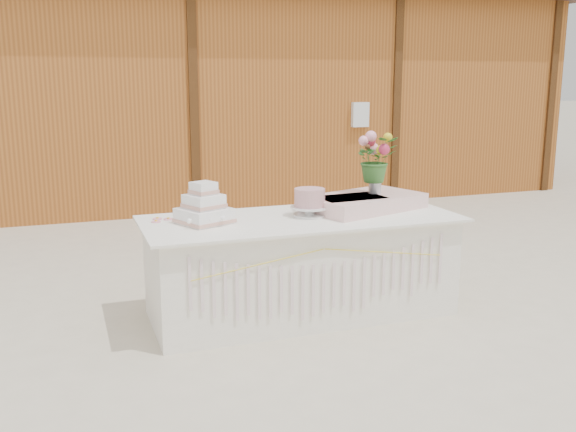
# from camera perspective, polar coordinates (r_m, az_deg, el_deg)

# --- Properties ---
(ground) EXTENTS (80.00, 80.00, 0.00)m
(ground) POSITION_cam_1_polar(r_m,az_deg,el_deg) (5.08, 1.14, -8.63)
(ground) COLOR beige
(ground) RESTS_ON ground
(barn) EXTENTS (12.60, 4.60, 3.30)m
(barn) POSITION_cam_1_polar(r_m,az_deg,el_deg) (10.58, -10.65, 11.21)
(barn) COLOR #9E5A21
(barn) RESTS_ON ground
(cake_table) EXTENTS (2.40, 1.00, 0.77)m
(cake_table) POSITION_cam_1_polar(r_m,az_deg,el_deg) (4.96, 1.18, -4.46)
(cake_table) COLOR white
(cake_table) RESTS_ON ground
(wedding_cake) EXTENTS (0.44, 0.44, 0.30)m
(wedding_cake) POSITION_cam_1_polar(r_m,az_deg,el_deg) (4.69, -7.47, 0.59)
(wedding_cake) COLOR white
(wedding_cake) RESTS_ON cake_table
(pink_cake_stand) EXTENTS (0.30, 0.30, 0.21)m
(pink_cake_stand) POSITION_cam_1_polar(r_m,az_deg,el_deg) (4.89, 1.94, 1.36)
(pink_cake_stand) COLOR white
(pink_cake_stand) RESTS_ON cake_table
(satin_runner) EXTENTS (1.06, 0.82, 0.12)m
(satin_runner) POSITION_cam_1_polar(r_m,az_deg,el_deg) (5.19, 6.76, 1.23)
(satin_runner) COLOR #FFCDCD
(satin_runner) RESTS_ON cake_table
(flower_vase) EXTENTS (0.10, 0.10, 0.14)m
(flower_vase) POSITION_cam_1_polar(r_m,az_deg,el_deg) (5.25, 7.73, 2.78)
(flower_vase) COLOR silver
(flower_vase) RESTS_ON satin_runner
(bouquet) EXTENTS (0.35, 0.31, 0.37)m
(bouquet) POSITION_cam_1_polar(r_m,az_deg,el_deg) (5.22, 7.81, 5.57)
(bouquet) COLOR #376D2B
(bouquet) RESTS_ON flower_vase
(loose_flowers) EXTENTS (0.16, 0.35, 0.02)m
(loose_flowers) POSITION_cam_1_polar(r_m,az_deg,el_deg) (4.75, -11.22, -0.55)
(loose_flowers) COLOR pink
(loose_flowers) RESTS_ON cake_table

